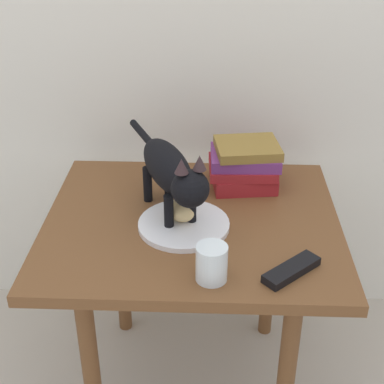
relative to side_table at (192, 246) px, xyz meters
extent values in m
plane|color=#B2A899|center=(0.00, 0.00, -0.52)|extent=(6.00, 6.00, 0.00)
cube|color=brown|center=(0.00, 0.00, 0.07)|extent=(0.76, 0.64, 0.03)
cylinder|color=brown|center=(-0.24, -0.24, -0.23)|extent=(0.04, 0.04, 0.57)
cylinder|color=brown|center=(0.24, -0.24, -0.23)|extent=(0.04, 0.04, 0.57)
cylinder|color=brown|center=(-0.24, 0.24, -0.23)|extent=(0.04, 0.04, 0.57)
cylinder|color=brown|center=(0.24, 0.24, -0.23)|extent=(0.04, 0.04, 0.57)
cylinder|color=white|center=(-0.02, -0.04, 0.09)|extent=(0.23, 0.23, 0.01)
ellipsoid|color=#E0BC7A|center=(-0.03, -0.03, 0.12)|extent=(0.10, 0.10, 0.05)
cylinder|color=black|center=(0.00, -0.03, 0.14)|extent=(0.02, 0.02, 0.10)
cylinder|color=black|center=(-0.05, -0.05, 0.14)|extent=(0.02, 0.02, 0.10)
cylinder|color=black|center=(-0.07, 0.12, 0.14)|extent=(0.02, 0.02, 0.10)
cylinder|color=black|center=(-0.12, 0.09, 0.14)|extent=(0.02, 0.02, 0.10)
ellipsoid|color=black|center=(-0.06, 0.03, 0.22)|extent=(0.19, 0.27, 0.11)
sphere|color=black|center=(0.00, -0.10, 0.23)|extent=(0.09, 0.09, 0.09)
cone|color=#332224|center=(0.02, -0.09, 0.30)|extent=(0.03, 0.03, 0.03)
cone|color=#332224|center=(-0.02, -0.11, 0.30)|extent=(0.03, 0.03, 0.03)
cylinder|color=black|center=(-0.15, 0.22, 0.23)|extent=(0.09, 0.15, 0.02)
cube|color=maroon|center=(0.14, 0.19, 0.11)|extent=(0.19, 0.18, 0.04)
cube|color=maroon|center=(0.13, 0.19, 0.14)|extent=(0.19, 0.16, 0.03)
cube|color=#72337A|center=(0.14, 0.19, 0.17)|extent=(0.19, 0.15, 0.03)
cube|color=olive|center=(0.15, 0.19, 0.20)|extent=(0.19, 0.17, 0.03)
cylinder|color=silver|center=(0.05, -0.24, 0.13)|extent=(0.07, 0.07, 0.08)
cylinder|color=silver|center=(0.05, -0.24, 0.11)|extent=(0.06, 0.06, 0.04)
cube|color=black|center=(0.23, -0.22, 0.10)|extent=(0.14, 0.13, 0.02)
camera|label=1|loc=(0.05, -1.22, 0.86)|focal=52.50mm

